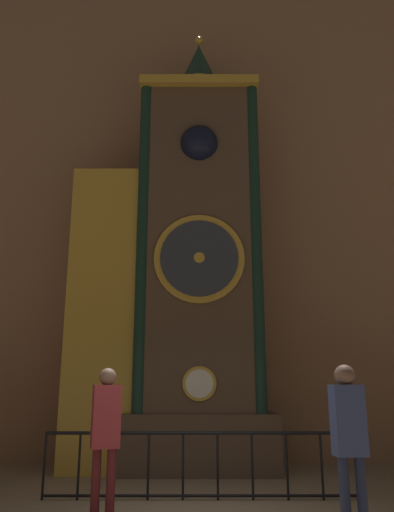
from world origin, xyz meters
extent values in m
cube|color=#936B4C|center=(0.00, 5.48, 6.17)|extent=(24.00, 0.30, 12.35)
cube|color=brown|center=(0.22, 4.26, 0.55)|extent=(3.01, 1.61, 1.10)
cube|color=brown|center=(0.22, 4.26, 4.64)|extent=(2.41, 1.40, 7.08)
cube|color=gold|center=(0.22, 4.15, 8.08)|extent=(2.60, 1.54, 0.20)
cylinder|color=gold|center=(0.22, 3.53, 1.65)|extent=(0.64, 0.05, 0.64)
cylinder|color=silver|center=(0.22, 3.50, 1.65)|extent=(0.52, 0.03, 0.52)
cylinder|color=gold|center=(0.22, 3.53, 4.07)|extent=(1.82, 0.07, 1.82)
cylinder|color=#2D333D|center=(0.22, 3.48, 4.07)|extent=(1.56, 0.04, 1.56)
cylinder|color=gold|center=(0.22, 3.46, 4.07)|extent=(0.22, 0.03, 0.22)
cube|color=#30241B|center=(0.22, 4.05, 6.62)|extent=(1.02, 0.42, 1.02)
sphere|color=black|center=(0.22, 3.63, 6.62)|extent=(0.82, 0.82, 0.82)
cylinder|color=#142D23|center=(-0.93, 3.63, 4.64)|extent=(0.25, 0.25, 7.08)
cylinder|color=#142D23|center=(1.38, 3.63, 4.64)|extent=(0.25, 0.25, 7.08)
cylinder|color=gold|center=(0.22, 4.26, 8.33)|extent=(0.95, 0.95, 0.30)
cone|color=#163227|center=(0.22, 4.26, 9.03)|extent=(0.90, 0.90, 1.10)
sphere|color=gold|center=(0.22, 4.26, 9.71)|extent=(0.20, 0.20, 0.20)
cube|color=maroon|center=(-1.72, 4.31, 3.04)|extent=(1.37, 1.19, 6.08)
cube|color=gold|center=(-1.72, 3.70, 3.04)|extent=(1.44, 0.06, 6.08)
cylinder|color=black|center=(-2.08, 1.78, 0.47)|extent=(0.04, 0.04, 0.95)
cylinder|color=black|center=(-1.57, 1.78, 0.47)|extent=(0.04, 0.04, 0.95)
cylinder|color=black|center=(-1.06, 1.78, 0.47)|extent=(0.04, 0.04, 0.95)
cylinder|color=black|center=(-0.54, 1.78, 0.47)|extent=(0.04, 0.04, 0.95)
cylinder|color=black|center=(-0.03, 1.78, 0.47)|extent=(0.04, 0.04, 0.95)
cylinder|color=black|center=(0.48, 1.78, 0.47)|extent=(0.04, 0.04, 0.95)
cylinder|color=black|center=(1.00, 1.78, 0.47)|extent=(0.04, 0.04, 0.95)
cylinder|color=black|center=(1.51, 1.78, 0.47)|extent=(0.04, 0.04, 0.95)
cylinder|color=black|center=(2.02, 1.78, 0.47)|extent=(0.04, 0.04, 0.95)
cylinder|color=black|center=(2.53, 1.78, 0.47)|extent=(0.04, 0.04, 0.95)
cylinder|color=black|center=(0.23, 1.78, 0.93)|extent=(4.61, 0.05, 0.05)
cylinder|color=black|center=(0.23, 1.78, 0.06)|extent=(4.61, 0.04, 0.04)
cylinder|color=#461518|center=(-1.04, 0.36, 0.44)|extent=(0.11, 0.11, 0.87)
cylinder|color=#461518|center=(-0.86, 0.36, 0.44)|extent=(0.11, 0.11, 0.87)
cube|color=maroon|center=(-0.95, 0.36, 1.25)|extent=(0.39, 0.31, 0.75)
sphere|color=brown|center=(-0.95, 0.36, 1.72)|extent=(0.22, 0.22, 0.22)
cylinder|color=#1B213A|center=(1.74, -0.39, 0.44)|extent=(0.11, 0.11, 0.88)
cylinder|color=#1B213A|center=(1.92, -0.39, 0.44)|extent=(0.11, 0.11, 0.88)
cube|color=navy|center=(1.83, -0.39, 1.25)|extent=(0.36, 0.25, 0.75)
sphere|color=brown|center=(1.83, -0.39, 1.73)|extent=(0.23, 0.23, 0.23)
camera|label=1|loc=(0.18, -6.12, 1.62)|focal=35.00mm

